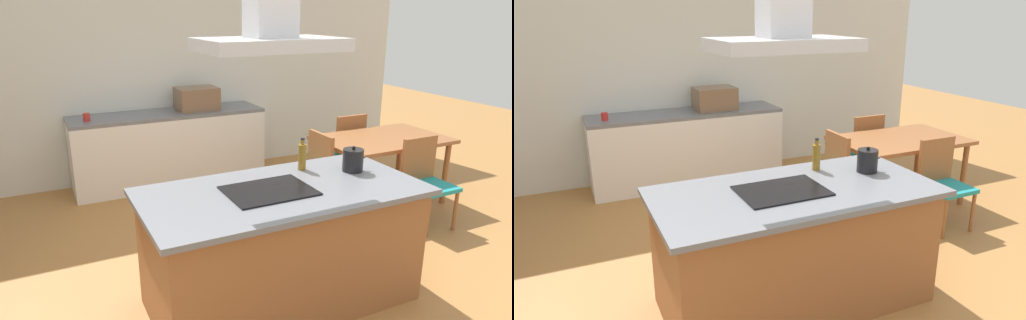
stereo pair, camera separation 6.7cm
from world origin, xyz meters
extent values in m
plane|color=#AD753D|center=(0.00, 1.50, 0.00)|extent=(16.00, 16.00, 0.00)
cube|color=silver|center=(0.00, 3.25, 1.35)|extent=(7.20, 0.10, 2.70)
cube|color=#995B33|center=(0.00, 0.00, 0.43)|extent=(1.91, 0.89, 0.86)
cube|color=slate|center=(0.00, 0.00, 0.88)|extent=(2.01, 0.99, 0.04)
cube|color=black|center=(-0.11, 0.00, 0.91)|extent=(0.60, 0.44, 0.01)
cylinder|color=black|center=(0.68, 0.10, 0.99)|extent=(0.16, 0.16, 0.18)
sphere|color=black|center=(0.68, 0.10, 1.09)|extent=(0.03, 0.03, 0.03)
cone|color=black|center=(0.78, 0.10, 1.00)|extent=(0.06, 0.03, 0.04)
cylinder|color=olive|center=(0.34, 0.30, 1.00)|extent=(0.06, 0.06, 0.20)
cylinder|color=olive|center=(0.34, 0.30, 1.12)|extent=(0.03, 0.03, 0.04)
cylinder|color=black|center=(0.34, 0.30, 1.15)|extent=(0.03, 0.03, 0.01)
cube|color=white|center=(-0.01, 2.88, 0.43)|extent=(2.35, 0.62, 0.86)
cube|color=slate|center=(-0.01, 2.88, 0.88)|extent=(2.35, 0.62, 0.04)
cube|color=brown|center=(0.36, 2.88, 1.04)|extent=(0.50, 0.38, 0.28)
cylinder|color=red|center=(-0.97, 2.81, 0.95)|extent=(0.08, 0.08, 0.09)
cube|color=#995B33|center=(1.94, 1.23, 0.73)|extent=(1.40, 0.90, 0.04)
cylinder|color=#995B33|center=(1.32, 0.86, 0.35)|extent=(0.06, 0.06, 0.71)
cylinder|color=#995B33|center=(2.56, 0.86, 0.35)|extent=(0.06, 0.06, 0.71)
cylinder|color=#995B33|center=(1.32, 1.60, 0.35)|extent=(0.06, 0.06, 0.71)
cylinder|color=#995B33|center=(2.56, 1.60, 0.35)|extent=(0.06, 0.06, 0.71)
cube|color=teal|center=(1.94, 1.98, 0.43)|extent=(0.42, 0.42, 0.04)
cube|color=#995B33|center=(1.94, 1.79, 0.67)|extent=(0.42, 0.04, 0.44)
cylinder|color=#995B33|center=(1.76, 2.16, 0.21)|extent=(0.04, 0.04, 0.41)
cylinder|color=#995B33|center=(2.12, 2.16, 0.21)|extent=(0.04, 0.04, 0.41)
cylinder|color=#995B33|center=(1.76, 1.80, 0.21)|extent=(0.04, 0.04, 0.41)
cylinder|color=#995B33|center=(2.12, 1.80, 0.21)|extent=(0.04, 0.04, 0.41)
cube|color=teal|center=(0.94, 1.23, 0.43)|extent=(0.42, 0.42, 0.04)
cube|color=#995B33|center=(1.13, 1.23, 0.67)|extent=(0.04, 0.42, 0.44)
cylinder|color=#995B33|center=(0.76, 1.05, 0.21)|extent=(0.04, 0.04, 0.41)
cylinder|color=#995B33|center=(0.76, 1.41, 0.21)|extent=(0.04, 0.04, 0.41)
cylinder|color=#995B33|center=(1.12, 1.05, 0.21)|extent=(0.04, 0.04, 0.41)
cylinder|color=#995B33|center=(1.12, 1.41, 0.21)|extent=(0.04, 0.04, 0.41)
cube|color=teal|center=(1.94, 0.48, 0.43)|extent=(0.42, 0.42, 0.04)
cube|color=#995B33|center=(1.94, 0.67, 0.67)|extent=(0.42, 0.04, 0.44)
cylinder|color=#995B33|center=(2.12, 0.30, 0.21)|extent=(0.04, 0.04, 0.41)
cylinder|color=#995B33|center=(1.76, 0.30, 0.21)|extent=(0.04, 0.04, 0.41)
cylinder|color=#995B33|center=(2.12, 0.66, 0.21)|extent=(0.04, 0.04, 0.41)
cylinder|color=#995B33|center=(1.76, 0.66, 0.21)|extent=(0.04, 0.04, 0.41)
cube|color=#ADADB2|center=(-0.11, 0.00, 1.89)|extent=(0.90, 0.55, 0.08)
camera|label=1|loc=(-1.51, -2.69, 2.10)|focal=33.04mm
camera|label=2|loc=(-1.45, -2.72, 2.10)|focal=33.04mm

